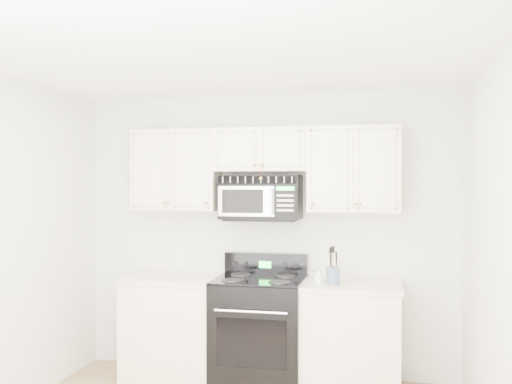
# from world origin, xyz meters

# --- Properties ---
(room) EXTENTS (3.51, 3.51, 2.61)m
(room) POSITION_xyz_m (0.00, 0.00, 1.30)
(room) COLOR #9A8154
(room) RESTS_ON ground
(base_cabinet_left) EXTENTS (0.86, 0.65, 0.92)m
(base_cabinet_left) POSITION_xyz_m (-0.80, 1.44, 0.43)
(base_cabinet_left) COLOR white
(base_cabinet_left) RESTS_ON ground
(base_cabinet_right) EXTENTS (0.86, 0.65, 0.92)m
(base_cabinet_right) POSITION_xyz_m (0.80, 1.44, 0.43)
(base_cabinet_right) COLOR white
(base_cabinet_right) RESTS_ON ground
(range) EXTENTS (0.78, 0.71, 1.12)m
(range) POSITION_xyz_m (0.01, 1.42, 0.48)
(range) COLOR black
(range) RESTS_ON ground
(upper_cabinets) EXTENTS (2.44, 0.37, 0.75)m
(upper_cabinets) POSITION_xyz_m (0.00, 1.58, 1.93)
(upper_cabinets) COLOR white
(upper_cabinets) RESTS_ON ground
(microwave) EXTENTS (0.72, 0.41, 0.40)m
(microwave) POSITION_xyz_m (-0.01, 1.56, 1.65)
(microwave) COLOR black
(microwave) RESTS_ON ground
(utensil_crock) EXTENTS (0.12, 0.12, 0.32)m
(utensil_crock) POSITION_xyz_m (0.65, 1.35, 1.00)
(utensil_crock) COLOR #3D516E
(utensil_crock) RESTS_ON base_cabinet_right
(shaker_salt) EXTENTS (0.05, 0.05, 0.11)m
(shaker_salt) POSITION_xyz_m (0.52, 1.38, 0.98)
(shaker_salt) COLOR white
(shaker_salt) RESTS_ON base_cabinet_right
(shaker_pepper) EXTENTS (0.05, 0.05, 0.11)m
(shaker_pepper) POSITION_xyz_m (0.54, 1.34, 0.98)
(shaker_pepper) COLOR white
(shaker_pepper) RESTS_ON base_cabinet_right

